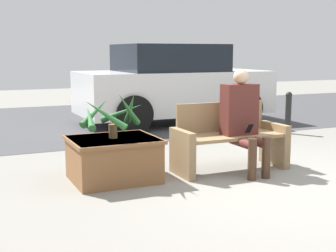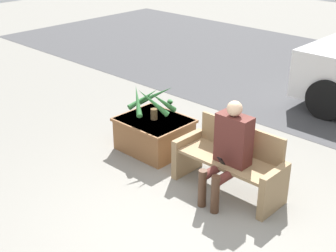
# 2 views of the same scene
# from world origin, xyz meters

# --- Properties ---
(ground_plane) EXTENTS (30.00, 30.00, 0.00)m
(ground_plane) POSITION_xyz_m (0.00, 0.00, 0.00)
(ground_plane) COLOR gray
(bench) EXTENTS (1.44, 0.55, 0.84)m
(bench) POSITION_xyz_m (-0.24, 0.94, 0.39)
(bench) COLOR #8C704C
(bench) RESTS_ON ground_plane
(person_seated) EXTENTS (0.44, 0.61, 1.27)m
(person_seated) POSITION_xyz_m (-0.15, 0.76, 0.69)
(person_seated) COLOR #51231E
(person_seated) RESTS_ON ground_plane
(planter_box) EXTENTS (1.00, 0.85, 0.50)m
(planter_box) POSITION_xyz_m (-1.72, 1.05, 0.27)
(planter_box) COLOR brown
(planter_box) RESTS_ON ground_plane
(potted_plant) EXTENTS (0.78, 0.78, 0.56)m
(potted_plant) POSITION_xyz_m (-1.73, 1.06, 0.78)
(potted_plant) COLOR brown
(potted_plant) RESTS_ON planter_box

